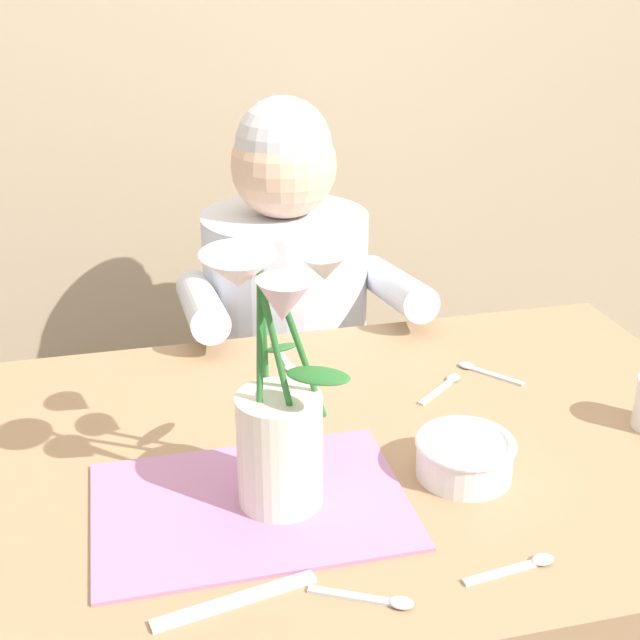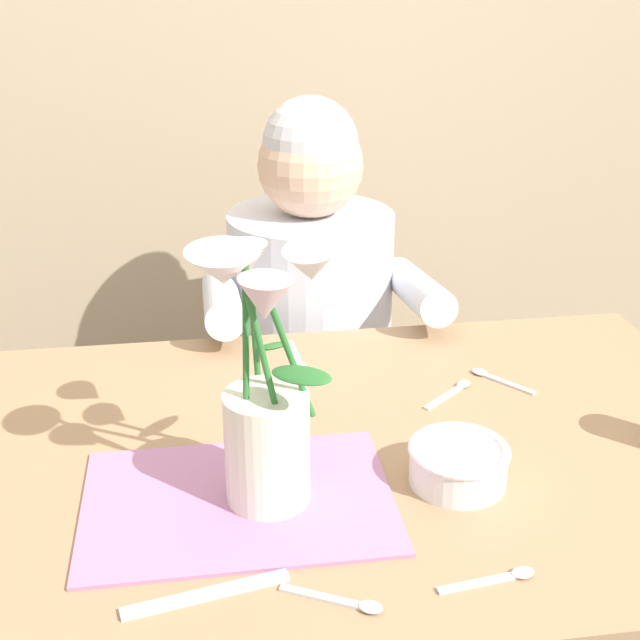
{
  "view_description": "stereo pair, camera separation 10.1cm",
  "coord_description": "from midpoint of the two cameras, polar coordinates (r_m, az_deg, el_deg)",
  "views": [
    {
      "loc": [
        -0.3,
        -1.03,
        1.41
      ],
      "look_at": [
        -0.04,
        0.05,
        0.92
      ],
      "focal_mm": 48.57,
      "sensor_mm": 36.0,
      "label": 1
    },
    {
      "loc": [
        -0.2,
        -1.04,
        1.41
      ],
      "look_at": [
        -0.04,
        0.05,
        0.92
      ],
      "focal_mm": 48.57,
      "sensor_mm": 36.0,
      "label": 2
    }
  ],
  "objects": [
    {
      "name": "spoon_3",
      "position": [
        1.06,
        14.73,
        -16.17
      ],
      "size": [
        0.12,
        0.03,
        0.01
      ],
      "color": "silver",
      "rests_on": "dining_table"
    },
    {
      "name": "spoon_1",
      "position": [
        1.42,
        10.89,
        -4.6
      ],
      "size": [
        0.1,
        0.09,
        0.01
      ],
      "color": "silver",
      "rests_on": "dining_table"
    },
    {
      "name": "ceramic_bowl",
      "position": [
        1.19,
        11.56,
        -9.26
      ],
      "size": [
        0.14,
        0.14,
        0.06
      ],
      "color": "white",
      "rests_on": "dining_table"
    },
    {
      "name": "spoon_2",
      "position": [
        1.47,
        13.26,
        -3.74
      ],
      "size": [
        0.09,
        0.1,
        0.01
      ],
      "color": "silver",
      "rests_on": "dining_table"
    },
    {
      "name": "flower_vase",
      "position": [
        1.07,
        -1.01,
        -4.91
      ],
      "size": [
        0.19,
        0.23,
        0.35
      ],
      "color": "silver",
      "rests_on": "dining_table"
    },
    {
      "name": "dining_table",
      "position": [
        1.31,
        4.32,
        -11.96
      ],
      "size": [
        1.2,
        0.8,
        0.74
      ],
      "color": "#9E7A56",
      "rests_on": "ground_plane"
    },
    {
      "name": "dinner_knife",
      "position": [
        1.01,
        -4.51,
        -17.67
      ],
      "size": [
        0.19,
        0.06,
        0.0
      ],
      "primitive_type": "cube",
      "rotation": [
        0.0,
        0.0,
        0.2
      ],
      "color": "silver",
      "rests_on": "dining_table"
    },
    {
      "name": "seated_person",
      "position": [
        1.88,
        0.98,
        -2.97
      ],
      "size": [
        0.45,
        0.47,
        1.14
      ],
      "rotation": [
        0.0,
        0.0,
        -0.0
      ],
      "color": "#4C4C56",
      "rests_on": "ground_plane"
    },
    {
      "name": "spoon_0",
      "position": [
        1.0,
        4.9,
        -18.14
      ],
      "size": [
        0.11,
        0.07,
        0.01
      ],
      "color": "silver",
      "rests_on": "dining_table"
    },
    {
      "name": "spoon_4",
      "position": [
        1.49,
        0.52,
        -2.72
      ],
      "size": [
        0.02,
        0.12,
        0.01
      ],
      "color": "silver",
      "rests_on": "dining_table"
    },
    {
      "name": "wood_panel_backdrop",
      "position": [
        2.11,
        -1.66,
        19.52
      ],
      "size": [
        4.0,
        0.1,
        2.5
      ],
      "primitive_type": "cube",
      "color": "tan",
      "rests_on": "ground_plane"
    },
    {
      "name": "striped_placemat",
      "position": [
        1.14,
        -2.83,
        -11.88
      ],
      "size": [
        0.4,
        0.28,
        0.0
      ],
      "primitive_type": "cube",
      "color": "#B275A3",
      "rests_on": "dining_table"
    }
  ]
}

